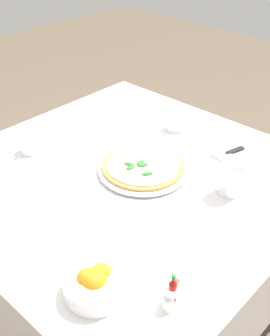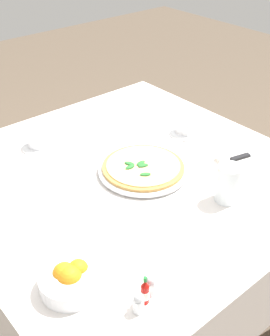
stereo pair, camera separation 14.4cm
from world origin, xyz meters
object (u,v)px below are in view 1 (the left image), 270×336
Objects in this scene: citrus_bowl at (95,284)px; salt_shaker at (177,283)px; pizza_plate at (143,169)px; coffee_cup_back_corner at (176,125)px; pizza at (143,166)px; coffee_cup_far_left at (31,147)px; water_glass_center_back at (231,178)px; hot_sauce_bottle at (173,290)px; pepper_shaker at (168,302)px; dinner_knife at (245,147)px; napkin_folded at (244,150)px.

salt_shaker is at bearing -45.74° from citrus_bowl.
coffee_cup_back_corner reaches higher than pizza_plate.
coffee_cup_back_corner is at bearing 38.45° from salt_shaker.
pizza is at bearing 29.43° from citrus_bowl.
water_glass_center_back reaches higher than coffee_cup_far_left.
citrus_bowl is 1.81× the size of hot_sauce_bottle.
pizza_plate is 0.01m from pizza.
pepper_shaker is (-0.03, -0.01, -0.01)m from hot_sauce_bottle.
dinner_knife is (0.53, -0.56, -0.00)m from coffee_cup_far_left.
citrus_bowl is (-0.80, -0.07, 0.02)m from napkin_folded.
pizza_plate is 5.41× the size of salt_shaker.
pizza_plate is at bearing -64.07° from coffee_cup_far_left.
coffee_cup_far_left is at bearing 150.34° from coffee_cup_back_corner.
coffee_cup_far_left reaches higher than napkin_folded.
coffee_cup_far_left is 0.68× the size of dinner_knife.
hot_sauce_bottle is at bearing -142.21° from coffee_cup_back_corner.
pizza is 4.93× the size of salt_shaker.
hot_sauce_bottle is (-0.70, -0.22, 0.01)m from dinner_knife.
coffee_cup_back_corner is at bearing 61.40° from water_glass_center_back.
dinner_knife is at bearing 17.71° from hot_sauce_bottle.
napkin_folded is (0.24, 0.09, -0.05)m from water_glass_center_back.
pepper_shaker is (-0.20, -0.80, -0.00)m from coffee_cup_far_left.
pizza_plate is at bearing 161.57° from napkin_folded.
salt_shaker reaches higher than napkin_folded.
napkin_folded is 1.23× the size of dinner_knife.
pepper_shaker is (-0.38, -0.42, 0.00)m from pizza.
pepper_shaker is at bearing -103.81° from coffee_cup_far_left.
dinner_knife reaches higher than pizza_plate.
citrus_bowl is at bearing -150.59° from pizza_plate.
salt_shaker is at bearing -152.20° from napkin_folded.
pepper_shaker is (0.08, -0.16, -0.00)m from citrus_bowl.
coffee_cup_back_corner is 1.57× the size of hot_sauce_bottle.
coffee_cup_far_left is at bearing 79.79° from salt_shaker.
citrus_bowl is at bearing 116.66° from pepper_shaker.
pepper_shaker reaches higher than pizza.
coffee_cup_far_left is at bearing 76.19° from pepper_shaker.
pizza_plate is 2.30× the size of coffee_cup_far_left.
pizza_plate is 0.53m from citrus_bowl.
hot_sauce_bottle is at bearing -130.66° from pizza.
pizza is 0.39m from dinner_knife.
pizza reaches higher than napkin_folded.
coffee_cup_far_left is 1.09× the size of water_glass_center_back.
hot_sauce_bottle is 1.48× the size of pepper_shaker.
pepper_shaker is (-0.68, -0.52, -0.00)m from coffee_cup_back_corner.
hot_sauce_bottle is (-0.35, -0.41, 0.01)m from pizza.
napkin_folded is 0.01m from dinner_knife.
coffee_cup_back_corner is at bearing 18.13° from pizza.
citrus_bowl is 0.18m from hot_sauce_bottle.
water_glass_center_back reaches higher than hot_sauce_bottle.
dinner_knife is 0.76m from pepper_shaker.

